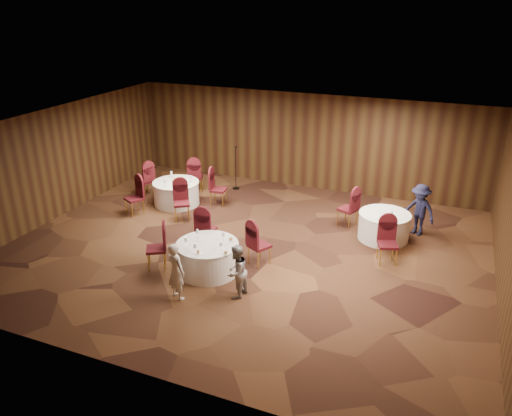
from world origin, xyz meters
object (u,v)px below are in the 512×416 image
at_px(table_left, 176,193).
at_px(mic_stand, 236,177).
at_px(table_main, 208,257).
at_px(woman_b, 236,272).
at_px(table_right, 384,226).
at_px(man_c, 419,210).
at_px(woman_a, 176,271).

bearing_deg(table_left, mic_stand, 59.22).
distance_m(table_main, woman_b, 1.32).
bearing_deg(woman_b, table_right, 155.60).
bearing_deg(table_right, man_c, 38.74).
distance_m(woman_b, man_c, 5.79).
distance_m(table_main, woman_a, 1.30).
bearing_deg(table_left, man_c, 4.97).
bearing_deg(mic_stand, table_right, -20.61).
bearing_deg(man_c, woman_a, -102.04).
distance_m(mic_stand, woman_a, 6.79).
bearing_deg(woman_b, table_main, -116.57).
bearing_deg(mic_stand, man_c, -12.30).
xyz_separation_m(table_right, mic_stand, (-5.27, 1.98, 0.05)).
xyz_separation_m(table_main, table_right, (3.59, 3.36, 0.00)).
height_order(woman_a, man_c, man_c).
bearing_deg(man_c, table_main, -109.23).
distance_m(mic_stand, woman_b, 6.66).
xyz_separation_m(table_right, woman_b, (-2.51, -4.08, 0.24)).
height_order(table_right, woman_a, woman_a).
bearing_deg(table_main, table_left, 130.17).
xyz_separation_m(table_main, table_left, (-2.85, 3.38, 0.00)).
relative_size(table_main, mic_stand, 1.00).
bearing_deg(table_right, woman_b, -121.63).
bearing_deg(table_right, woman_a, -128.58).
distance_m(table_main, mic_stand, 5.60).
distance_m(table_main, table_left, 4.42).
relative_size(woman_b, man_c, 0.85).
height_order(table_left, man_c, man_c).
height_order(table_main, table_right, same).
relative_size(table_main, table_left, 1.03).
relative_size(table_right, man_c, 0.95).
bearing_deg(mic_stand, woman_b, -65.49).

